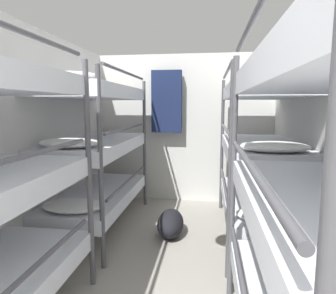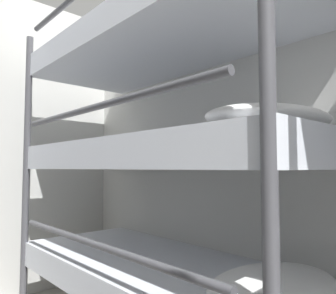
% 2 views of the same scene
% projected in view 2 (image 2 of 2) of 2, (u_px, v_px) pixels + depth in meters
% --- Properties ---
extents(bunk_stack_right_far, '(0.78, 1.82, 1.85)m').
position_uv_depth(bunk_stack_right_far, '(165.00, 153.00, 1.70)').
color(bunk_stack_right_far, '#4C4C51').
rests_on(bunk_stack_right_far, ground_plane).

